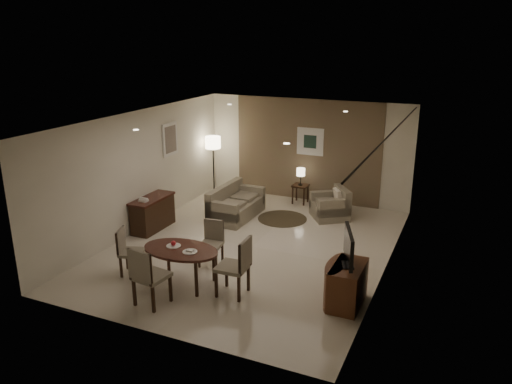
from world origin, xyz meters
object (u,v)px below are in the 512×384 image
at_px(console_desk, 153,213).
at_px(sofa, 236,202).
at_px(chair_far, 211,244).
at_px(side_table, 300,194).
at_px(tv_cabinet, 348,285).
at_px(floor_lamp, 214,166).
at_px(dining_table, 182,266).
at_px(chair_near, 151,275).
at_px(chair_left, 132,252).
at_px(armchair, 330,203).
at_px(chair_right, 232,266).

xyz_separation_m(console_desk, sofa, (1.40, 1.47, 0.01)).
height_order(chair_far, side_table, chair_far).
xyz_separation_m(tv_cabinet, floor_lamp, (-4.83, 4.30, 0.47)).
distance_m(console_desk, side_table, 3.97).
distance_m(sofa, floor_lamp, 1.94).
bearing_deg(side_table, floor_lamp, -172.75).
height_order(console_desk, side_table, console_desk).
bearing_deg(tv_cabinet, dining_table, -170.68).
height_order(tv_cabinet, chair_near, chair_near).
bearing_deg(side_table, console_desk, -128.53).
relative_size(console_desk, chair_left, 1.37).
relative_size(chair_near, chair_left, 1.18).
relative_size(tv_cabinet, sofa, 0.55).
bearing_deg(armchair, dining_table, -53.83).
distance_m(chair_near, chair_far, 1.68).
xyz_separation_m(tv_cabinet, sofa, (-3.49, 2.97, 0.03)).
height_order(chair_left, armchair, chair_left).
xyz_separation_m(armchair, floor_lamp, (-3.44, 0.46, 0.45)).
bearing_deg(chair_near, console_desk, -47.34).
bearing_deg(sofa, side_table, -32.15).
height_order(tv_cabinet, side_table, tv_cabinet).
xyz_separation_m(chair_near, side_table, (0.53, 5.89, -0.27)).
xyz_separation_m(chair_far, armchair, (1.38, 3.45, -0.06)).
xyz_separation_m(chair_left, armchair, (2.52, 4.36, -0.07)).
height_order(console_desk, floor_lamp, floor_lamp).
relative_size(dining_table, chair_near, 1.37).
distance_m(chair_near, chair_left, 1.24).
height_order(chair_far, sofa, chair_far).
xyz_separation_m(dining_table, chair_left, (-1.03, -0.05, 0.11)).
distance_m(tv_cabinet, side_table, 5.20).
distance_m(sofa, side_table, 1.96).
xyz_separation_m(chair_near, sofa, (-0.54, 4.25, -0.13)).
bearing_deg(armchair, sofa, -102.19).
distance_m(chair_near, floor_lamp, 5.90).
xyz_separation_m(chair_left, sofa, (0.43, 3.49, -0.05)).
bearing_deg(chair_left, chair_far, -71.34).
xyz_separation_m(chair_right, armchair, (0.49, 4.29, -0.15)).
relative_size(dining_table, floor_lamp, 0.86).
bearing_deg(console_desk, chair_far, -27.66).
bearing_deg(chair_near, side_table, -87.43).
height_order(console_desk, chair_left, chair_left).
distance_m(chair_far, floor_lamp, 4.44).
bearing_deg(tv_cabinet, chair_right, -166.29).
distance_m(chair_near, sofa, 4.29).
relative_size(dining_table, sofa, 0.86).
bearing_deg(armchair, floor_lamp, -132.41).
distance_m(tv_cabinet, dining_table, 2.93).
bearing_deg(tv_cabinet, chair_near, -156.45).
xyz_separation_m(console_desk, chair_near, (1.95, -2.78, 0.14)).
xyz_separation_m(chair_right, floor_lamp, (-2.95, 4.76, 0.30)).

